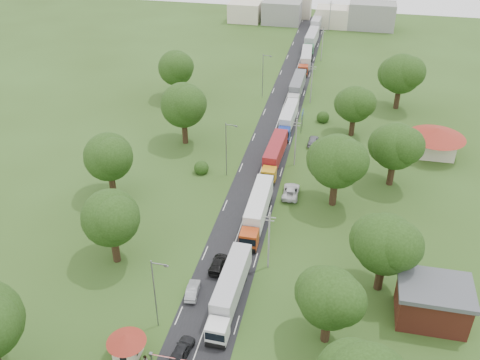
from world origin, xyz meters
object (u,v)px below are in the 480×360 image
(guard_booth, at_px, (127,343))
(truck_0, at_px, (230,290))
(info_sign, at_px, (302,117))
(boom_barrier, at_px, (178,360))
(car_lane_front, at_px, (182,350))
(car_lane_mid, at_px, (193,290))

(guard_booth, distance_m, truck_0, 13.92)
(guard_booth, bearing_deg, info_sign, 78.32)
(boom_barrier, height_order, car_lane_front, car_lane_front)
(info_sign, distance_m, truck_0, 49.65)
(boom_barrier, distance_m, car_lane_mid, 10.99)
(boom_barrier, relative_size, car_lane_front, 2.12)
(guard_booth, bearing_deg, truck_0, 48.71)
(info_sign, bearing_deg, truck_0, -93.71)
(car_lane_front, xyz_separation_m, car_lane_mid, (-1.51, 9.37, -0.07))
(truck_0, bearing_deg, info_sign, 86.29)
(guard_booth, bearing_deg, car_lane_front, 14.61)
(truck_0, bearing_deg, car_lane_mid, 175.26)
(boom_barrier, bearing_deg, guard_booth, -179.99)
(guard_booth, distance_m, car_lane_front, 6.12)
(guard_booth, relative_size, info_sign, 1.07)
(info_sign, xyz_separation_m, car_lane_front, (-6.64, -58.50, -2.26))
(guard_booth, bearing_deg, boom_barrier, 0.01)
(car_lane_mid, bearing_deg, car_lane_front, 93.24)
(boom_barrier, bearing_deg, info_sign, 83.76)
(guard_booth, xyz_separation_m, car_lane_front, (5.76, 1.50, -1.42))
(truck_0, distance_m, car_lane_front, 9.69)
(boom_barrier, bearing_deg, truck_0, 72.27)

